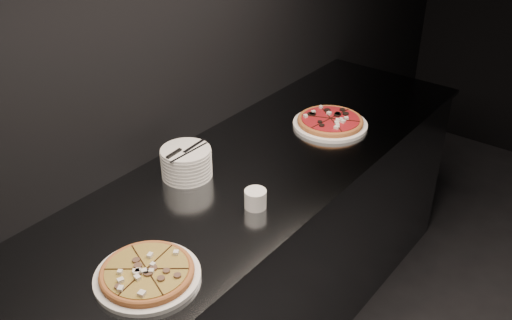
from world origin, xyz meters
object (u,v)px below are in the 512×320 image
Objects in this scene: counter at (260,250)px; plate_stack at (186,162)px; pizza_mushroom at (147,273)px; ramekin at (255,198)px; pizza_tomato at (330,122)px; cutlery at (184,151)px.

plate_stack reaches higher than counter.
ramekin is (0.03, 0.50, 0.02)m from pizza_mushroom.
plate_stack is 2.45× the size of ramekin.
plate_stack is at bearing 179.12° from ramekin.
pizza_mushroom is 0.95× the size of pizza_tomato.
pizza_mushroom is at bearing -79.31° from counter.
cutlery is 2.62× the size of ramekin.
pizza_tomato is at bearing 72.49° from plate_stack.
cutlery reaches higher than plate_stack.
plate_stack is (-0.22, -0.71, 0.04)m from pizza_tomato.
ramekin is at bearing -0.88° from plate_stack.
pizza_tomato is (0.05, 0.45, 0.48)m from counter.
pizza_mushroom is 0.59m from cutlery.
counter is 0.59m from ramekin.
pizza_tomato is 0.74m from plate_stack.
counter is 30.55× the size of ramekin.
plate_stack is 0.06m from cutlery.
ramekin is at bearing 86.60° from pizza_mushroom.
plate_stack is 0.94× the size of cutlery.
counter is 0.60m from plate_stack.
counter is 6.17× the size of pizza_tomato.
pizza_tomato is 0.76m from cutlery.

